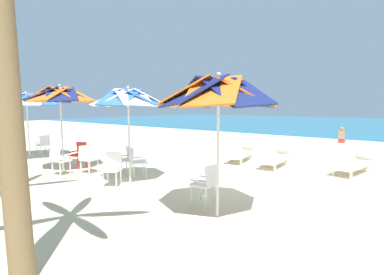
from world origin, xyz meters
The scene contains 20 objects.
ground_plane centered at (0.00, 0.00, 0.00)m, with size 80.00×80.00×0.00m, color beige.
sea centered at (0.00, 30.40, 0.05)m, with size 80.00×36.00×0.10m, color teal.
surf_foam centered at (0.00, 12.10, 0.01)m, with size 80.00×0.70×0.01m, color white.
beach_umbrella_0 centered at (0.67, -2.94, 2.31)m, with size 2.23×2.23×2.69m.
plastic_chair_0 centered at (0.13, -2.56, 0.50)m, with size 0.49×0.47×0.87m.
beach_umbrella_1 centered at (-2.51, -2.40, 2.27)m, with size 2.02×2.02×2.61m.
plastic_chair_1 centered at (-3.39, -1.89, 0.50)m, with size 0.59×0.61×0.87m.
plastic_chair_2 centered at (-2.66, -2.85, 0.50)m, with size 0.62×0.63×0.87m.
plastic_chair_3 centered at (-2.86, -1.87, 0.50)m, with size 0.60×0.62×0.87m.
beach_umbrella_2 centered at (-5.36, -2.78, 2.41)m, with size 2.19×2.19×2.77m.
plastic_chair_4 centered at (-4.86, -3.17, 0.50)m, with size 0.51×0.54×0.87m.
plastic_chair_5 centered at (-4.46, -2.46, 0.50)m, with size 0.53×0.51×0.87m.
plastic_chair_6 centered at (-5.40, -2.19, 0.50)m, with size 0.55×0.58×0.87m.
beach_umbrella_3 centered at (-8.62, -2.48, 2.33)m, with size 2.62×2.62×2.67m.
plastic_chair_7 centered at (-8.87, -1.81, 0.50)m, with size 0.48×0.45×0.87m.
sun_lounger_0 centered at (2.09, 2.71, 0.28)m, with size 1.06×2.23×0.62m.
sun_lounger_1 centered at (-0.24, 2.21, 0.28)m, with size 0.74×2.17×0.62m.
sun_lounger_2 centered at (-1.67, 2.34, 0.28)m, with size 1.02×2.22×0.62m.
palm_tree_3 centered at (-0.08, -6.07, 2.68)m, with size 2.63×2.71×4.18m.
beachgoer_seated centered at (0.29, 10.74, 0.29)m, with size 0.30×0.93×0.92m.
Camera 1 is at (3.48, -7.30, 2.08)m, focal length 26.50 mm.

